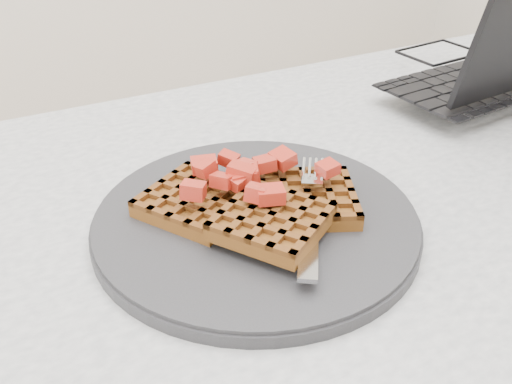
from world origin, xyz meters
TOP-DOWN VIEW (x-y plane):
  - table at (0.00, 0.00)m, footprint 1.20×0.80m
  - plate at (-0.16, 0.03)m, footprint 0.31×0.31m
  - waffles at (-0.16, 0.02)m, footprint 0.22×0.20m
  - strawberry_pile at (-0.16, 0.03)m, footprint 0.15×0.15m
  - fork at (-0.12, -0.01)m, footprint 0.12×0.16m
  - laptop at (0.32, 0.20)m, footprint 0.39×0.30m

SIDE VIEW (x-z plane):
  - table at x=0.00m, z-range 0.26..1.01m
  - plate at x=-0.16m, z-range 0.75..0.77m
  - fork at x=-0.12m, z-range 0.77..0.78m
  - waffles at x=-0.16m, z-range 0.76..0.79m
  - laptop at x=0.32m, z-range 0.66..0.92m
  - strawberry_pile at x=-0.16m, z-range 0.79..0.82m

